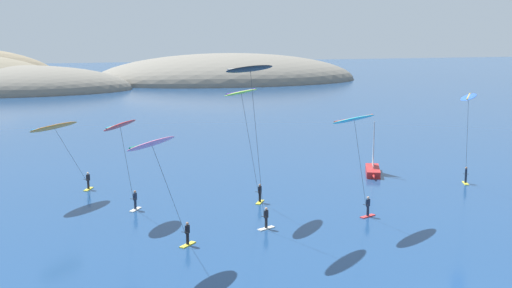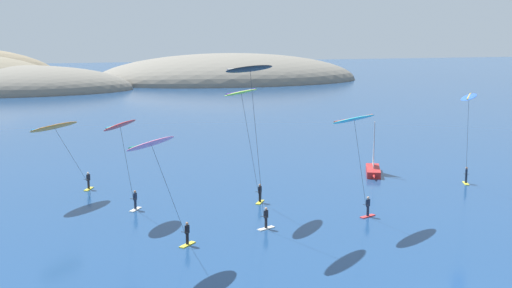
# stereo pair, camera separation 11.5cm
# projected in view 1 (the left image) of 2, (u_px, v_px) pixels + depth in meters

# --- Properties ---
(headland_island) EXTENTS (160.38, 59.45, 22.39)m
(headland_island) POSITION_uv_depth(u_px,v_px,m) (56.00, 87.00, 177.08)
(headland_island) COLOR #84755B
(headland_island) RESTS_ON ground
(sailboat_near) EXTENTS (3.51, 5.74, 5.70)m
(sailboat_near) POSITION_uv_depth(u_px,v_px,m) (373.00, 169.00, 67.93)
(sailboat_near) COLOR #B22323
(sailboat_near) RESTS_ON ground
(kitesurfer_red) EXTENTS (3.93, 4.90, 8.05)m
(kitesurfer_red) POSITION_uv_depth(u_px,v_px,m) (121.00, 132.00, 51.47)
(kitesurfer_red) COLOR silver
(kitesurfer_red) RESTS_ON ground
(kitesurfer_blue) EXTENTS (5.71, 7.01, 9.39)m
(kitesurfer_blue) POSITION_uv_depth(u_px,v_px,m) (468.00, 103.00, 58.82)
(kitesurfer_blue) COLOR yellow
(kitesurfer_blue) RESTS_ON ground
(kitesurfer_black) EXTENTS (5.20, 4.48, 12.70)m
(kitesurfer_black) POSITION_uv_depth(u_px,v_px,m) (252.00, 84.00, 45.76)
(kitesurfer_black) COLOR silver
(kitesurfer_black) RESTS_ON ground
(kitesurfer_lime) EXTENTS (5.42, 5.86, 10.39)m
(kitesurfer_lime) POSITION_uv_depth(u_px,v_px,m) (243.00, 102.00, 52.31)
(kitesurfer_lime) COLOR yellow
(kitesurfer_lime) RESTS_ON ground
(kitesurfer_cyan) EXTENTS (5.66, 4.05, 8.65)m
(kitesurfer_cyan) POSITION_uv_depth(u_px,v_px,m) (356.00, 127.00, 49.58)
(kitesurfer_cyan) COLOR red
(kitesurfer_cyan) RESTS_ON ground
(kitesurfer_orange) EXTENTS (5.92, 6.60, 7.09)m
(kitesurfer_orange) POSITION_uv_depth(u_px,v_px,m) (57.00, 131.00, 57.01)
(kitesurfer_orange) COLOR yellow
(kitesurfer_orange) RESTS_ON ground
(kitesurfer_pink) EXTENTS (5.70, 5.85, 8.43)m
(kitesurfer_pink) POSITION_uv_depth(u_px,v_px,m) (155.00, 152.00, 40.96)
(kitesurfer_pink) COLOR yellow
(kitesurfer_pink) RESTS_ON ground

